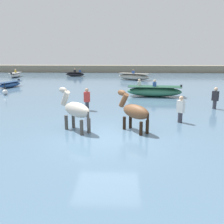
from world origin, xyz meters
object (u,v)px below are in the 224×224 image
at_px(horse_lead_pinto, 76,111).
at_px(boat_far_inshore, 75,74).
at_px(boat_mid_outer, 15,75).
at_px(boat_far_offshore, 134,77).
at_px(horse_trailing_bay, 134,113).
at_px(channel_buoy, 5,92).
at_px(person_wading_close, 215,101).
at_px(boat_distant_west, 154,91).
at_px(person_wading_mid, 180,113).
at_px(person_spectator_far, 87,102).
at_px(boat_mid_channel, 10,84).

height_order(horse_lead_pinto, boat_far_inshore, horse_lead_pinto).
xyz_separation_m(boat_mid_outer, boat_far_offshore, (15.14, -2.70, 0.08)).
relative_size(horse_trailing_bay, channel_buoy, 2.19).
bearing_deg(channel_buoy, boat_far_inshore, 81.16).
height_order(boat_mid_outer, channel_buoy, boat_mid_outer).
xyz_separation_m(horse_trailing_bay, boat_mid_outer, (-14.36, 22.13, -0.47)).
bearing_deg(boat_mid_outer, channel_buoy, -69.57).
relative_size(person_wading_close, channel_buoy, 1.79).
bearing_deg(channel_buoy, boat_distant_west, -1.20).
distance_m(boat_far_inshore, channel_buoy, 15.41).
bearing_deg(person_wading_mid, person_wading_close, 48.82).
distance_m(boat_mid_outer, person_wading_close, 26.10).
bearing_deg(horse_trailing_bay, boat_far_offshore, 87.69).
bearing_deg(person_wading_mid, boat_far_inshore, 112.01).
distance_m(boat_mid_outer, person_spectator_far, 22.02).
bearing_deg(horse_lead_pinto, person_spectator_far, 91.25).
distance_m(boat_far_inshore, boat_far_offshore, 8.79).
relative_size(boat_far_inshore, boat_distant_west, 0.69).
distance_m(horse_trailing_bay, boat_mid_outer, 26.39).
relative_size(person_wading_close, person_spectator_far, 1.00).
distance_m(boat_mid_channel, person_wading_mid, 17.16).
bearing_deg(channel_buoy, boat_mid_outer, 110.43).
relative_size(boat_far_inshore, channel_buoy, 3.03).
bearing_deg(boat_far_inshore, boat_distant_west, -60.65).
relative_size(horse_lead_pinto, person_wading_close, 1.29).
height_order(person_spectator_far, channel_buoy, person_spectator_far).
relative_size(boat_mid_channel, channel_buoy, 3.00).
relative_size(boat_far_offshore, person_spectator_far, 2.46).
distance_m(person_wading_close, person_wading_mid, 3.87).
bearing_deg(boat_mid_outer, boat_mid_channel, -69.42).
relative_size(person_wading_mid, person_spectator_far, 1.00).
distance_m(boat_distant_west, channel_buoy, 11.06).
distance_m(boat_far_inshore, person_spectator_far, 20.55).
bearing_deg(boat_mid_channel, boat_far_offshore, 30.37).
distance_m(boat_far_offshore, person_wading_close, 15.65).
relative_size(boat_far_inshore, person_wading_mid, 1.69).
relative_size(horse_lead_pinto, boat_far_inshore, 0.76).
bearing_deg(person_spectator_far, boat_distant_west, 47.63).
height_order(boat_mid_channel, boat_mid_outer, boat_mid_outer).
xyz_separation_m(horse_trailing_bay, person_wading_close, (4.67, 4.27, -0.31)).
xyz_separation_m(boat_mid_channel, boat_far_inshore, (3.89, 11.05, 0.05)).
relative_size(boat_mid_channel, person_wading_mid, 1.67).
height_order(boat_mid_outer, person_wading_close, person_wading_close).
xyz_separation_m(boat_far_inshore, person_spectator_far, (4.49, -20.05, 0.16)).
bearing_deg(boat_distant_west, channel_buoy, 178.80).
xyz_separation_m(horse_lead_pinto, boat_distant_west, (4.12, 8.30, -0.46)).
bearing_deg(person_wading_close, boat_mid_channel, 151.58).
height_order(boat_mid_channel, person_spectator_far, person_spectator_far).
bearing_deg(boat_far_offshore, horse_lead_pinto, -99.08).
bearing_deg(boat_mid_outer, boat_distant_west, -40.70).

